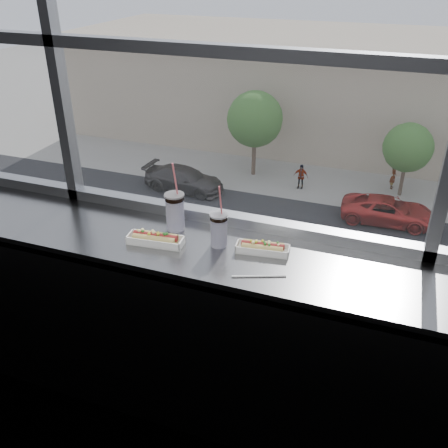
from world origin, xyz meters
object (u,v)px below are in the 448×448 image
(soda_cup_right, at_px, (219,228))
(car_far_b, at_px, (389,207))
(pedestrian_a, at_px, (301,174))
(car_near_c, at_px, (341,276))
(pedestrian_b, at_px, (394,174))
(car_near_b, at_px, (187,246))
(hotdog_tray_left, at_px, (155,239))
(tree_left, at_px, (255,119))
(soda_cup_left, at_px, (175,210))
(car_near_a, at_px, (95,230))
(car_far_a, at_px, (184,175))
(wrapper, at_px, (155,240))
(tree_center, at_px, (408,148))
(loose_straw, at_px, (259,276))
(hotdog_tray_right, at_px, (263,248))

(soda_cup_right, height_order, car_far_b, soda_cup_right)
(pedestrian_a, bearing_deg, car_near_c, -69.18)
(pedestrian_b, bearing_deg, car_near_b, 146.21)
(hotdog_tray_left, height_order, tree_left, hotdog_tray_left)
(pedestrian_a, bearing_deg, soda_cup_left, -80.59)
(hotdog_tray_left, height_order, car_near_a, hotdog_tray_left)
(car_near_c, relative_size, pedestrian_b, 3.68)
(car_far_b, xyz_separation_m, car_far_a, (-12.42, 0.00, 0.04))
(wrapper, xyz_separation_m, car_far_b, (1.15, 24.32, -11.10))
(pedestrian_a, bearing_deg, tree_left, 162.08)
(car_near_c, relative_size, car_near_b, 1.03)
(tree_center, bearing_deg, pedestrian_b, 121.02)
(car_near_b, height_order, tree_center, tree_center)
(hotdog_tray_left, xyz_separation_m, tree_left, (-7.94, 28.33, -8.26))
(car_far_b, bearing_deg, tree_center, -8.11)
(soda_cup_right, relative_size, car_near_c, 0.05)
(loose_straw, xyz_separation_m, car_near_b, (-8.11, 16.43, -10.92))
(car_far_b, bearing_deg, car_near_c, 168.48)
(loose_straw, bearing_deg, car_far_b, 67.52)
(loose_straw, relative_size, tree_center, 0.05)
(wrapper, bearing_deg, tree_center, 86.71)
(car_near_b, distance_m, pedestrian_a, 11.30)
(hotdog_tray_left, distance_m, car_far_a, 29.02)
(hotdog_tray_left, distance_m, pedestrian_b, 31.28)
(car_far_a, bearing_deg, car_far_b, -86.78)
(car_near_b, bearing_deg, hotdog_tray_right, -152.98)
(car_near_b, height_order, car_far_a, car_near_b)
(car_far_b, bearing_deg, hotdog_tray_right, 177.32)
(hotdog_tray_left, bearing_deg, wrapper, 127.40)
(loose_straw, distance_m, car_near_a, 23.75)
(car_far_a, height_order, tree_center, tree_center)
(soda_cup_right, distance_m, tree_center, 29.68)
(soda_cup_right, xyz_separation_m, pedestrian_a, (-4.75, 27.11, -11.20))
(tree_left, bearing_deg, soda_cup_right, -73.72)
(wrapper, distance_m, car_far_b, 26.76)
(car_far_a, height_order, pedestrian_b, car_far_a)
(soda_cup_left, bearing_deg, tree_left, 105.80)
(wrapper, relative_size, tree_left, 0.02)
(pedestrian_b, distance_m, pedestrian_a, 5.89)
(car_near_c, bearing_deg, soda_cup_left, -177.27)
(soda_cup_right, relative_size, car_near_b, 0.05)
(tree_center, bearing_deg, car_far_a, -162.78)
(car_near_c, bearing_deg, car_far_b, -8.76)
(car_far_a, distance_m, car_near_a, 8.10)
(hotdog_tray_left, relative_size, pedestrian_b, 0.16)
(loose_straw, bearing_deg, car_near_c, 71.93)
(car_far_b, bearing_deg, wrapper, 176.05)
(tree_left, bearing_deg, car_near_b, -88.05)
(soda_cup_right, bearing_deg, car_near_a, 128.43)
(pedestrian_b, xyz_separation_m, pedestrian_a, (-5.54, -2.01, 0.02))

